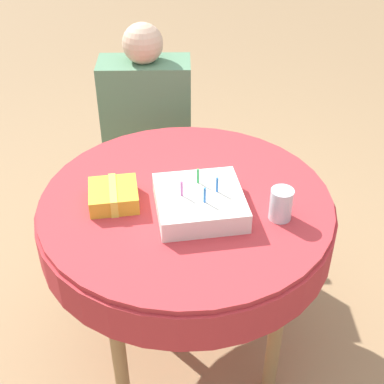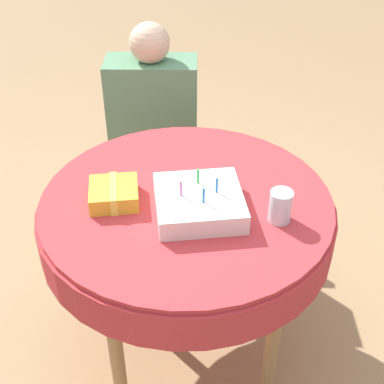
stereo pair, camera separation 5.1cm
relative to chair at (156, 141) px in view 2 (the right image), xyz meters
name	(u,v)px [view 2 (the right image)]	position (x,y,z in m)	size (l,w,h in m)	color
ground_plane	(187,342)	(0.05, -0.89, -0.46)	(12.00, 12.00, 0.00)	#A37F56
dining_table	(186,220)	(0.05, -0.89, 0.20)	(1.01, 1.01, 0.76)	#BC3338
chair	(156,141)	(0.00, 0.00, 0.00)	(0.50, 0.50, 0.86)	brown
person	(153,118)	(-0.01, -0.09, 0.18)	(0.44, 0.34, 1.09)	#DBB293
birthday_cake	(199,202)	(0.09, -0.96, 0.33)	(0.28, 0.28, 0.12)	white
drinking_glass	(281,206)	(0.34, -1.03, 0.35)	(0.07, 0.07, 0.11)	silver
gift_box	(114,194)	(-0.19, -0.87, 0.32)	(0.16, 0.17, 0.06)	gold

